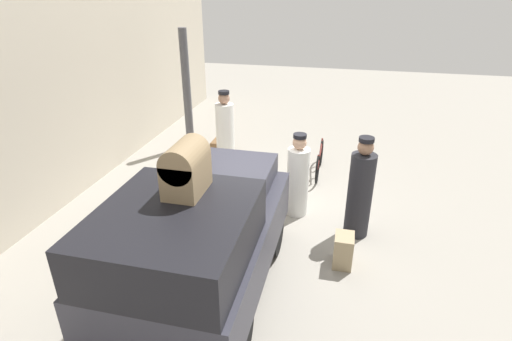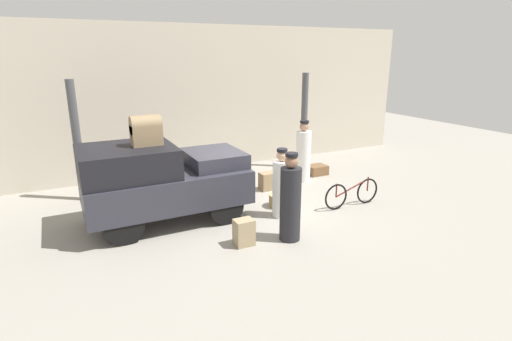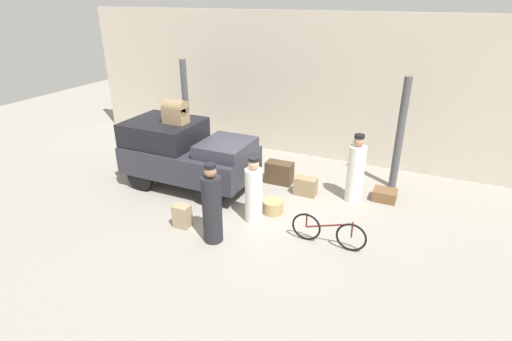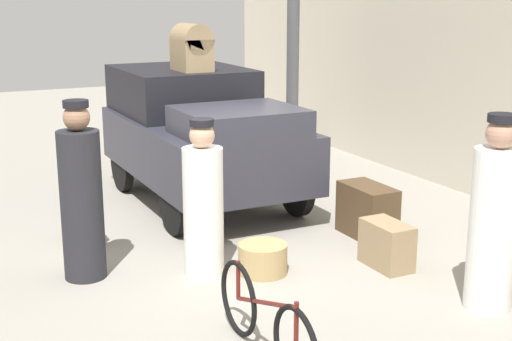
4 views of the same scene
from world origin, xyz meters
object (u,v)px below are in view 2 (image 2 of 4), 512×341
object	(u,v)px
porter_lifting_near_truck	(290,201)
suitcase_small_leather	(244,232)
trunk_wicker_pale	(317,170)
wicker_basket	(279,200)
trunk_on_truck_roof	(146,130)
suitcase_black_upright	(270,181)
suitcase_tan_flat	(235,179)
truck	(160,179)
bicycle	(352,193)
porter_standing_middle	(281,186)
porter_carrying_trunk	(303,154)

from	to	relation	value
porter_lifting_near_truck	suitcase_small_leather	bearing A→B (deg)	168.40
trunk_wicker_pale	wicker_basket	bearing A→B (deg)	-143.12
trunk_on_truck_roof	wicker_basket	bearing A→B (deg)	-8.44
wicker_basket	suitcase_black_upright	bearing A→B (deg)	71.03
suitcase_tan_flat	suitcase_black_upright	bearing A→B (deg)	-23.19
truck	porter_lifting_near_truck	distance (m)	2.96
bicycle	trunk_wicker_pale	distance (m)	2.74
porter_lifting_near_truck	truck	bearing A→B (deg)	134.49
suitcase_black_upright	suitcase_small_leather	distance (m)	3.42
suitcase_black_upright	suitcase_small_leather	size ratio (longest dim) A/B	1.10
wicker_basket	porter_standing_middle	world-z (taller)	porter_standing_middle
trunk_on_truck_roof	truck	bearing A→B (deg)	-0.00
bicycle	porter_lifting_near_truck	size ratio (longest dim) A/B	0.90
bicycle	trunk_on_truck_roof	distance (m)	5.10
porter_carrying_trunk	trunk_wicker_pale	bearing A→B (deg)	23.99
truck	suitcase_black_upright	size ratio (longest dim) A/B	6.00
suitcase_black_upright	suitcase_small_leather	bearing A→B (deg)	-127.53
porter_carrying_trunk	porter_standing_middle	bearing A→B (deg)	-133.68
wicker_basket	suitcase_tan_flat	world-z (taller)	suitcase_tan_flat
porter_lifting_near_truck	suitcase_tan_flat	bearing A→B (deg)	85.88
porter_standing_middle	trunk_on_truck_roof	world-z (taller)	trunk_on_truck_roof
trunk_on_truck_roof	porter_standing_middle	bearing A→B (deg)	-19.80
porter_carrying_trunk	suitcase_small_leather	bearing A→B (deg)	-138.40
suitcase_tan_flat	porter_standing_middle	bearing A→B (deg)	-84.40
porter_lifting_near_truck	porter_standing_middle	bearing A→B (deg)	68.07
suitcase_black_upright	trunk_on_truck_roof	world-z (taller)	trunk_on_truck_roof
bicycle	porter_lifting_near_truck	world-z (taller)	porter_lifting_near_truck
suitcase_black_upright	suitcase_tan_flat	xyz separation A→B (m)	(-0.91, 0.39, 0.07)
bicycle	suitcase_tan_flat	size ratio (longest dim) A/B	2.17
truck	suitcase_black_upright	distance (m)	3.40
bicycle	porter_standing_middle	size ratio (longest dim) A/B	1.01
truck	trunk_wicker_pale	world-z (taller)	truck
porter_standing_middle	suitcase_tan_flat	xyz separation A→B (m)	(-0.21, 2.17, -0.42)
porter_carrying_trunk	trunk_on_truck_roof	world-z (taller)	trunk_on_truck_roof
suitcase_black_upright	trunk_on_truck_roof	bearing A→B (deg)	-166.95
truck	porter_carrying_trunk	xyz separation A→B (m)	(4.45, 1.03, -0.17)
wicker_basket	suitcase_tan_flat	distance (m)	1.71
porter_standing_middle	porter_lifting_near_truck	bearing A→B (deg)	-111.93
trunk_on_truck_roof	trunk_wicker_pale	bearing A→B (deg)	14.10
truck	porter_standing_middle	xyz separation A→B (m)	(2.52, -0.99, -0.26)
wicker_basket	trunk_wicker_pale	distance (m)	3.01
trunk_wicker_pale	trunk_on_truck_roof	bearing A→B (deg)	-165.90
porter_lifting_near_truck	trunk_wicker_pale	xyz separation A→B (m)	(3.13, 3.47, -0.68)
bicycle	suitcase_black_upright	size ratio (longest dim) A/B	2.77
porter_standing_middle	suitcase_small_leather	size ratio (longest dim) A/B	3.03
porter_lifting_near_truck	suitcase_black_upright	bearing A→B (deg)	68.48
truck	porter_lifting_near_truck	world-z (taller)	porter_lifting_near_truck
suitcase_small_leather	suitcase_black_upright	bearing A→B (deg)	52.47
bicycle	truck	bearing A→B (deg)	164.14
truck	porter_lifting_near_truck	bearing A→B (deg)	-45.51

